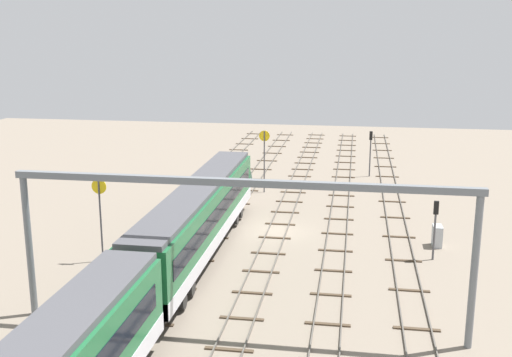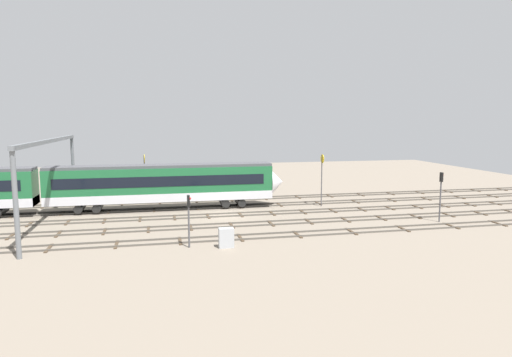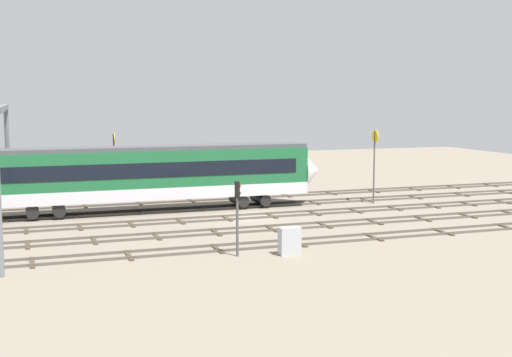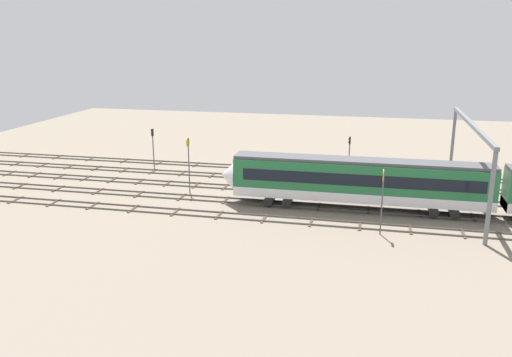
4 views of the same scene
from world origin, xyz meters
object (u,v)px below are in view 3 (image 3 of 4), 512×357
signal_light_trackside_approach (237,207)px  relay_cabinet (290,241)px  speed_sign_mid_trackside (374,156)px  overhead_gantry (2,133)px  speed_sign_near_foreground (114,157)px

signal_light_trackside_approach → relay_cabinet: signal_light_trackside_approach is taller
speed_sign_mid_trackside → signal_light_trackside_approach: (-15.89, -13.85, -1.18)m
speed_sign_mid_trackside → signal_light_trackside_approach: speed_sign_mid_trackside is taller
overhead_gantry → speed_sign_near_foreground: (8.21, 10.85, -2.61)m
overhead_gantry → speed_sign_mid_trackside: overhead_gantry is taller
signal_light_trackside_approach → speed_sign_mid_trackside: bearing=41.1°
overhead_gantry → speed_sign_mid_trackside: size_ratio=3.92×
speed_sign_near_foreground → signal_light_trackside_approach: bearing=-80.2°
speed_sign_near_foreground → relay_cabinet: (6.57, -22.42, -2.94)m
speed_sign_near_foreground → speed_sign_mid_trackside: size_ratio=0.95×
speed_sign_near_foreground → relay_cabinet: 23.55m
speed_sign_mid_trackside → relay_cabinet: (-13.10, -14.43, -3.12)m
overhead_gantry → speed_sign_near_foreground: overhead_gantry is taller
signal_light_trackside_approach → relay_cabinet: size_ratio=2.68×
relay_cabinet → speed_sign_near_foreground: bearing=106.3°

